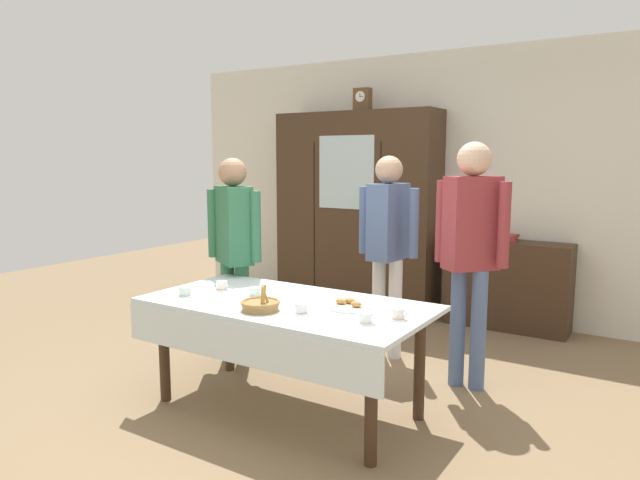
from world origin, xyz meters
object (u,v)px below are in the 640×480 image
Objects in this scene: wall_cabinet at (356,211)px; spoon_near_left at (296,290)px; dining_table at (283,317)px; tea_cup_back_edge at (398,315)px; mantel_clock at (363,100)px; tea_cup_front_edge at (366,319)px; spoon_mid_right at (286,298)px; tea_cup_near_left at (255,292)px; tea_cup_mid_right at (222,286)px; person_beside_shelf at (388,236)px; pastry_plate at (348,305)px; book_stack at (510,238)px; tea_cup_near_right at (302,309)px; person_by_cabinet at (471,240)px; bread_basket at (260,305)px; tea_cup_far_left at (185,292)px; bookshelf_low at (507,285)px; person_behind_table_left at (234,240)px.

wall_cabinet reaches higher than spoon_near_left.
tea_cup_back_edge reaches higher than dining_table.
mantel_clock reaches higher than tea_cup_front_edge.
tea_cup_near_left is at bearing -162.01° from spoon_mid_right.
tea_cup_mid_right is at bearing -175.64° from spoon_mid_right.
tea_cup_front_edge is 0.08× the size of person_beside_shelf.
book_stack is at bearing 82.54° from pastry_plate.
tea_cup_near_right is at bearing -67.39° from wall_cabinet.
wall_cabinet is 2.41m from spoon_near_left.
mantel_clock is 0.14× the size of person_by_cabinet.
tea_cup_back_edge is 0.82m from bread_basket.
tea_cup_far_left is 0.75m from spoon_near_left.
tea_cup_mid_right is at bearing -84.00° from mantel_clock.
pastry_plate is 2.35× the size of spoon_mid_right.
tea_cup_mid_right is (-1.34, 0.01, 0.00)m from tea_cup_back_edge.
mantel_clock reaches higher than tea_cup_mid_right.
tea_cup_near_right is at bearing 3.88° from tea_cup_far_left.
book_stack reaches higher than tea_cup_front_edge.
tea_cup_near_left and tea_cup_back_edge have the same top height.
book_stack reaches higher than spoon_mid_right.
tea_cup_near_left is 0.92m from tea_cup_front_edge.
bookshelf_low is 2.85m from tea_cup_near_right.
tea_cup_back_edge is 1.09× the size of spoon_near_left.
person_behind_table_left is at bearing 140.51° from tea_cup_near_left.
tea_cup_near_right reaches higher than spoon_near_left.
bread_basket is at bearing -92.49° from dining_table.
pastry_plate reaches higher than spoon_mid_right.
bookshelf_low is at bearing 75.51° from bread_basket.
tea_cup_near_left is at bearing 170.06° from tea_cup_front_edge.
tea_cup_near_left is 1.00× the size of tea_cup_back_edge.
spoon_mid_right is at bearing 17.99° from tea_cup_near_left.
bread_basket is at bearing -125.23° from person_by_cabinet.
person_behind_table_left is (-1.27, 0.42, 0.26)m from pastry_plate.
person_beside_shelf is at bearing -115.38° from book_stack.
tea_cup_back_edge is 1.45m from tea_cup_far_left.
person_behind_table_left is at bearing -89.09° from wall_cabinet.
person_beside_shelf is at bearing 76.73° from spoon_near_left.
mantel_clock is at bearing 107.29° from spoon_near_left.
person_beside_shelf is at bearing 38.47° from person_behind_table_left.
person_behind_table_left is at bearing -90.87° from mantel_clock.
mantel_clock is 2.59m from person_by_cabinet.
book_stack is at bearing 1.78° from wall_cabinet.
tea_cup_far_left reaches higher than spoon_near_left.
person_beside_shelf is (0.10, 1.31, 0.38)m from dining_table.
tea_cup_near_right is 0.26m from bread_basket.
bookshelf_low is 2.80m from tea_cup_near_left.
tea_cup_front_edge is at bearing 3.59° from tea_cup_far_left.
bread_basket is at bearing -140.01° from pastry_plate.
pastry_plate is 0.45m from spoon_mid_right.
dining_table is 15.49× the size of spoon_near_left.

